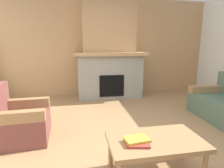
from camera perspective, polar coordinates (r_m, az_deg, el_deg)
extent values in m
plane|color=#9E754C|center=(2.88, 8.44, -17.52)|extent=(9.00, 9.00, 0.00)
cube|color=tan|center=(5.44, -1.56, 11.17)|extent=(6.00, 0.12, 2.70)
cube|color=gray|center=(5.10, -0.79, 2.39)|extent=(1.70, 0.70, 1.15)
cube|color=black|center=(4.82, -0.12, -0.53)|extent=(0.64, 0.08, 0.56)
cube|color=tan|center=(4.99, -0.71, 9.29)|extent=(1.90, 0.82, 0.08)
cube|color=tan|center=(5.16, -1.03, 17.98)|extent=(1.40, 0.50, 1.47)
cube|color=#997047|center=(4.55, 27.48, -1.38)|extent=(0.85, 0.20, 0.15)
cube|color=brown|center=(3.17, -25.88, -11.76)|extent=(0.80, 0.80, 0.40)
cube|color=#997047|center=(2.80, -27.69, -9.02)|extent=(0.77, 0.18, 0.15)
cube|color=#997047|center=(3.37, -25.23, -5.39)|extent=(0.77, 0.18, 0.15)
cube|color=#997047|center=(2.11, 13.14, -16.74)|extent=(1.00, 0.60, 0.05)
cylinder|color=#997047|center=(2.25, 26.71, -22.20)|extent=(0.06, 0.06, 0.38)
cylinder|color=#997047|center=(2.30, -0.43, -19.98)|extent=(0.06, 0.06, 0.38)
cylinder|color=#997047|center=(2.59, 20.07, -16.97)|extent=(0.06, 0.06, 0.38)
cube|color=#B23833|center=(1.98, 7.78, -17.39)|extent=(0.27, 0.25, 0.02)
cube|color=gold|center=(1.98, 7.70, -16.54)|extent=(0.26, 0.19, 0.03)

